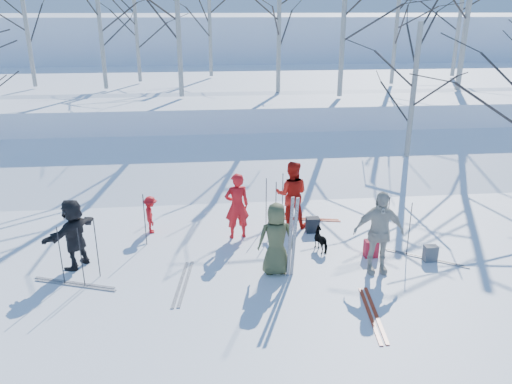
{
  "coord_description": "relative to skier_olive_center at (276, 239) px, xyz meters",
  "views": [
    {
      "loc": [
        -1.16,
        -9.9,
        5.53
      ],
      "look_at": [
        0.0,
        1.5,
        1.3
      ],
      "focal_mm": 35.0,
      "sensor_mm": 36.0,
      "label": 1
    }
  ],
  "objects": [
    {
      "name": "birch_plateau_g",
      "position": [
        -9.07,
        14.04,
        3.91
      ],
      "size": [
        4.14,
        4.14,
        5.05
      ],
      "primitive_type": null,
      "color": "silver",
      "rests_on": "snow_plateau"
    },
    {
      "name": "ski_pole_d",
      "position": [
        0.1,
        2.6,
        -0.15
      ],
      "size": [
        0.02,
        0.02,
        1.34
      ],
      "primitive_type": "cylinder",
      "color": "black",
      "rests_on": "ground"
    },
    {
      "name": "skier_red_seated",
      "position": [
        -2.94,
        2.44,
        -0.32
      ],
      "size": [
        0.46,
        0.69,
        0.99
      ],
      "primitive_type": "imported",
      "rotation": [
        0.0,
        0.0,
        1.71
      ],
      "color": "red",
      "rests_on": "ground"
    },
    {
      "name": "ground",
      "position": [
        -0.27,
        0.19,
        -0.82
      ],
      "size": [
        120.0,
        120.0,
        0.0
      ],
      "primitive_type": "plane",
      "color": "white",
      "rests_on": "ground"
    },
    {
      "name": "ski_pair_b",
      "position": [
        -2.04,
        -0.28,
        -0.81
      ],
      "size": [
        0.67,
        1.95,
        0.02
      ],
      "primitive_type": null,
      "rotation": [
        0.0,
        0.0,
        -0.13
      ],
      "color": "silver",
      "rests_on": "ground"
    },
    {
      "name": "ski_pole_c",
      "position": [
        0.31,
        2.28,
        -0.15
      ],
      "size": [
        0.02,
        0.02,
        1.34
      ],
      "primitive_type": "cylinder",
      "color": "black",
      "rests_on": "ground"
    },
    {
      "name": "skier_redor_behind",
      "position": [
        0.76,
        2.49,
        0.08
      ],
      "size": [
        1.01,
        0.87,
        1.8
      ],
      "primitive_type": "imported",
      "rotation": [
        0.0,
        0.0,
        2.91
      ],
      "color": "red",
      "rests_on": "ground"
    },
    {
      "name": "ski_pole_i",
      "position": [
        0.6,
        2.96,
        -0.15
      ],
      "size": [
        0.02,
        0.02,
        1.34
      ],
      "primitive_type": "cylinder",
      "color": "black",
      "rests_on": "ground"
    },
    {
      "name": "ski_pole_e",
      "position": [
        -4.1,
        -0.16,
        -0.15
      ],
      "size": [
        0.02,
        0.02,
        1.34
      ],
      "primitive_type": "cylinder",
      "color": "black",
      "rests_on": "ground"
    },
    {
      "name": "skier_grey_west",
      "position": [
        -4.45,
        0.75,
        -0.01
      ],
      "size": [
        1.18,
        1.54,
        1.62
      ],
      "primitive_type": "imported",
      "rotation": [
        0.0,
        0.0,
        4.17
      ],
      "color": "black",
      "rests_on": "ground"
    },
    {
      "name": "snow_plateau",
      "position": [
        -0.27,
        17.19,
        0.18
      ],
      "size": [
        70.0,
        18.0,
        2.2
      ],
      "primitive_type": "cube",
      "color": "white",
      "rests_on": "ground"
    },
    {
      "name": "ski_pair_c",
      "position": [
        1.63,
        -1.81,
        -0.81
      ],
      "size": [
        0.58,
        1.94,
        0.02
      ],
      "primitive_type": null,
      "rotation": [
        0.0,
        0.0,
        -0.1
      ],
      "color": "#B13219",
      "rests_on": "ground"
    },
    {
      "name": "upright_ski_left",
      "position": [
        0.27,
        -0.23,
        0.13
      ],
      "size": [
        0.11,
        0.17,
        1.9
      ],
      "primitive_type": "cube",
      "rotation": [
        0.07,
        0.0,
        0.32
      ],
      "color": "silver",
      "rests_on": "ground"
    },
    {
      "name": "birch_plateau_l",
      "position": [
        1.66,
        11.43,
        3.8
      ],
      "size": [
        3.99,
        3.99,
        4.84
      ],
      "primitive_type": null,
      "color": "silver",
      "rests_on": "snow_plateau"
    },
    {
      "name": "birch_plateau_b",
      "position": [
        3.97,
        10.09,
        4.41
      ],
      "size": [
        4.85,
        4.85,
        6.07
      ],
      "primitive_type": null,
      "color": "silver",
      "rests_on": "snow_plateau"
    },
    {
      "name": "skier_cream_east",
      "position": [
        2.23,
        -0.16,
        0.13
      ],
      "size": [
        1.14,
        0.53,
        1.89
      ],
      "primitive_type": "imported",
      "rotation": [
        0.0,
        0.0,
        -0.07
      ],
      "color": "beige",
      "rests_on": "ground"
    },
    {
      "name": "ski_pair_d",
      "position": [
        -4.34,
        -0.08,
        -0.81
      ],
      "size": [
        1.39,
        2.03,
        0.02
      ],
      "primitive_type": null,
      "rotation": [
        0.0,
        0.0,
        1.23
      ],
      "color": "silver",
      "rests_on": "ground"
    },
    {
      "name": "birch_plateau_h",
      "position": [
        11.5,
        15.73,
        4.59
      ],
      "size": [
        5.1,
        5.1,
        6.43
      ],
      "primitive_type": null,
      "color": "silver",
      "rests_on": "snow_plateau"
    },
    {
      "name": "birch_plateau_c",
      "position": [
        -1.06,
        16.98,
        4.16
      ],
      "size": [
        4.5,
        4.5,
        5.57
      ],
      "primitive_type": null,
      "color": "silver",
      "rests_on": "snow_plateau"
    },
    {
      "name": "backpack_red",
      "position": [
        2.34,
        0.53,
        -0.61
      ],
      "size": [
        0.32,
        0.22,
        0.42
      ],
      "primitive_type": "cube",
      "color": "#B81C2F",
      "rests_on": "ground"
    },
    {
      "name": "birch_plateau_j",
      "position": [
        7.31,
        13.29,
        3.84
      ],
      "size": [
        4.04,
        4.04,
        4.92
      ],
      "primitive_type": null,
      "color": "silver",
      "rests_on": "snow_plateau"
    },
    {
      "name": "upright_ski_right",
      "position": [
        0.36,
        -0.25,
        0.13
      ],
      "size": [
        0.13,
        0.23,
        1.89
      ],
      "primitive_type": "cube",
      "rotation": [
        0.1,
        0.0,
        0.28
      ],
      "color": "silver",
      "rests_on": "ground"
    },
    {
      "name": "ski_pole_a",
      "position": [
        -4.54,
        -0.06,
        -0.15
      ],
      "size": [
        0.02,
        0.02,
        1.34
      ],
      "primitive_type": "cylinder",
      "color": "black",
      "rests_on": "ground"
    },
    {
      "name": "ski_pair_e",
      "position": [
        3.58,
        0.31,
        -0.81
      ],
      "size": [
        1.97,
        2.09,
        0.02
      ],
      "primitive_type": null,
      "rotation": [
        0.0,
        0.0,
        0.97
      ],
      "color": "silver",
      "rests_on": "ground"
    },
    {
      "name": "backpack_grey",
      "position": [
        3.65,
        0.18,
        -0.63
      ],
      "size": [
        0.3,
        0.2,
        0.38
      ],
      "primitive_type": "cube",
      "color": "#515358",
      "rests_on": "ground"
    },
    {
      "name": "birch_plateau_d",
      "position": [
        -4.52,
        15.25,
        3.56
      ],
      "size": [
        3.66,
        3.66,
        4.36
      ],
      "primitive_type": null,
      "color": "silver",
      "rests_on": "snow_plateau"
    },
    {
      "name": "ski_pole_g",
      "position": [
        -3.0,
        1.71,
        -0.15
      ],
      "size": [
        0.02,
        0.02,
        1.34
      ],
      "primitive_type": "cylinder",
      "color": "black",
      "rests_on": "ground"
    },
    {
      "name": "dog",
      "position": [
        1.27,
        0.96,
        -0.54
      ],
      "size": [
        0.49,
        0.71,
        0.55
      ],
      "primitive_type": "imported",
      "rotation": [
        0.0,
        0.0,
        3.46
      ],
      "color": "black",
      "rests_on": "ground"
    },
    {
      "name": "birch_plateau_f",
      "position": [
        -5.75,
        13.08,
        3.9
      ],
      "size": [
        4.13,
        4.13,
        5.04
      ],
      "primitive_type": null,
      "color": "silver",
      "rests_on": "snow_plateau"
    },
    {
      "name": "birch_plateau_e",
      "position": [
        -2.36,
        10.66,
        4.44
      ],
      "size": [
        4.89,
        4.89,
        6.12
      ],
      "primitive_type": null,
      "color": "silver",
      "rests_on": "snow_plateau"
    },
    {
      "name": "backpack_dark",
      "position": [
        1.26,
        2.03,
        -0.62
      ],
      "size": [
        0.34,
        0.24,
        0.4
      ],
      "primitive_type": "cube",
      "color": "black",
      "rests_on": "ground"
    },
    {
      "name": "ski_pole_f",
      "position": [
        -3.86,
        0.22,
        -0.15
      ],
      "size": [
        0.02,
        0.02,
        1.34
      ],
      "primitive_type": "cylinder",
      "color": "black",
      "rests_on": "ground"
    },
    {
      "name": "ski_pole_b",
      "position": [
        3.22,
        0.51,
        -0.15
      ],
      "size": [
        0.02,
        0.02,
        1.34
      ],
      "primitive_type": "cylinder",
      "color": "black",
      "rests_on": "ground"
    },
    {
      "name": "snow_ramp",
      "position": [
        -0.27,
        7.19,
        -0.67
      ],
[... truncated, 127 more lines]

